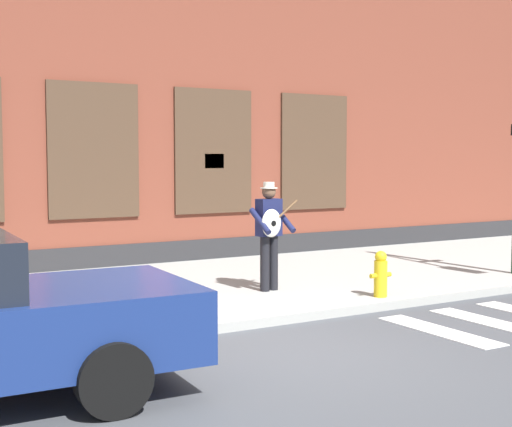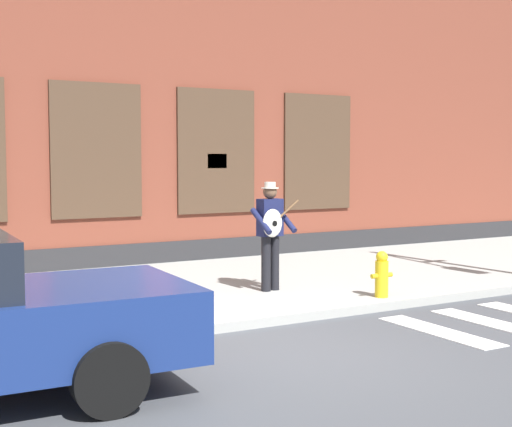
{
  "view_description": "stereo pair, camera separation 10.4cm",
  "coord_description": "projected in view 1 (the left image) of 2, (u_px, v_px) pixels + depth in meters",
  "views": [
    {
      "loc": [
        -4.19,
        -6.69,
        2.2
      ],
      "look_at": [
        0.61,
        1.5,
        1.48
      ],
      "focal_mm": 50.0,
      "sensor_mm": 36.0,
      "label": 1
    },
    {
      "loc": [
        -4.1,
        -6.74,
        2.2
      ],
      "look_at": [
        0.61,
        1.5,
        1.48
      ],
      "focal_mm": 50.0,
      "sensor_mm": 36.0,
      "label": 2
    }
  ],
  "objects": [
    {
      "name": "fire_hydrant",
      "position": [
        381.0,
        274.0,
        10.75
      ],
      "size": [
        0.38,
        0.2,
        0.7
      ],
      "color": "gold",
      "rests_on": "sidewalk"
    },
    {
      "name": "building_backdrop",
      "position": [
        63.0,
        55.0,
        15.08
      ],
      "size": [
        28.0,
        4.06,
        8.86
      ],
      "color": "brown",
      "rests_on": "ground"
    },
    {
      "name": "sidewalk",
      "position": [
        148.0,
        294.0,
        11.38
      ],
      "size": [
        28.0,
        5.38,
        0.13
      ],
      "color": "#9E9E99",
      "rests_on": "ground"
    },
    {
      "name": "busker",
      "position": [
        270.0,
        229.0,
        11.2
      ],
      "size": [
        0.73,
        0.55,
        1.72
      ],
      "color": "black",
      "rests_on": "sidewalk"
    },
    {
      "name": "ground_plane",
      "position": [
        277.0,
        355.0,
        8.03
      ],
      "size": [
        160.0,
        160.0,
        0.0
      ],
      "primitive_type": "plane",
      "color": "#424449"
    }
  ]
}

